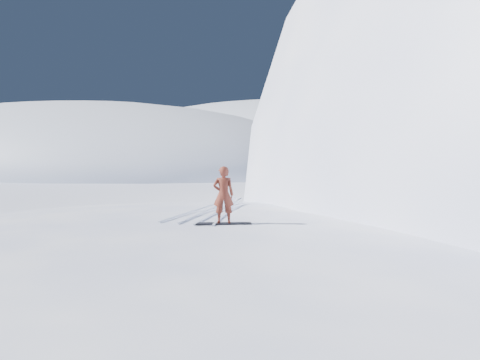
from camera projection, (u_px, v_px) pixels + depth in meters
The scene contains 8 objects.
ground at pixel (160, 358), 8.96m from camera, with size 400.00×400.00×0.00m, color white.
near_ridge at pixel (260, 316), 11.22m from camera, with size 36.00×28.00×4.80m, color white.
far_ridge_a at pixel (65, 168), 93.34m from camera, with size 120.00×70.00×28.00m, color white.
far_ridge_c at pixel (276, 163), 125.04m from camera, with size 140.00×90.00×36.00m, color white.
wind_bumps at pixel (192, 318), 11.11m from camera, with size 16.00×14.40×1.00m.
snowboard at pixel (224, 223), 11.33m from camera, with size 1.48×0.28×0.02m, color black.
snowboarder at pixel (223, 195), 11.28m from camera, with size 0.55×0.36×1.51m, color maroon.
board_tracks at pixel (217, 208), 14.22m from camera, with size 2.36×5.97×0.04m.
Camera 1 is at (5.30, -7.05, 4.41)m, focal length 32.00 mm.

